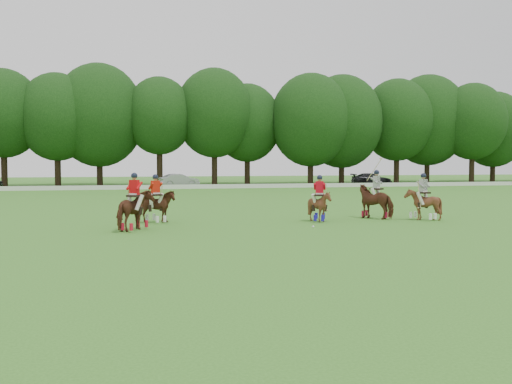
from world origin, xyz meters
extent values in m
plane|color=#357020|center=(0.00, 0.00, 0.00)|extent=(180.00, 180.00, 0.00)
cylinder|color=black|center=(-17.43, 48.92, 2.49)|extent=(0.70, 0.70, 4.98)
ellipsoid|color=black|center=(-17.43, 48.92, 8.28)|extent=(8.80, 8.80, 10.12)
cylinder|color=black|center=(-11.63, 48.49, 2.32)|extent=(0.70, 0.70, 4.64)
ellipsoid|color=black|center=(-11.63, 48.49, 7.95)|extent=(8.80, 8.80, 10.13)
cylinder|color=black|center=(-6.99, 49.52, 2.16)|extent=(0.70, 0.70, 4.31)
ellipsoid|color=black|center=(-6.99, 49.52, 8.31)|extent=(10.67, 10.67, 12.27)
cylinder|color=black|center=(-0.04, 48.00, 2.62)|extent=(0.70, 0.70, 5.24)
ellipsoid|color=black|center=(-0.04, 48.00, 8.26)|extent=(8.06, 8.06, 9.26)
cylinder|color=black|center=(6.63, 48.24, 2.59)|extent=(0.70, 0.70, 5.19)
ellipsoid|color=black|center=(6.63, 48.24, 8.75)|extent=(9.50, 9.50, 10.92)
cylinder|color=black|center=(11.06, 49.62, 2.24)|extent=(0.70, 0.70, 4.48)
ellipsoid|color=black|center=(11.06, 49.62, 7.71)|extent=(8.60, 8.60, 9.89)
cylinder|color=black|center=(18.54, 46.82, 2.11)|extent=(0.70, 0.70, 4.21)
ellipsoid|color=black|center=(18.54, 46.82, 8.00)|extent=(10.11, 10.11, 11.63)
cylinder|color=black|center=(23.25, 48.17, 2.03)|extent=(0.70, 0.70, 4.07)
ellipsoid|color=black|center=(23.25, 48.17, 7.99)|extent=(10.46, 10.46, 12.03)
cylinder|color=black|center=(31.16, 48.38, 2.40)|extent=(0.70, 0.70, 4.79)
ellipsoid|color=black|center=(31.16, 48.38, 8.35)|extent=(9.47, 9.47, 10.89)
cylinder|color=black|center=(36.59, 49.92, 2.22)|extent=(0.70, 0.70, 4.44)
ellipsoid|color=black|center=(36.59, 49.92, 8.51)|extent=(10.84, 10.84, 12.47)
cylinder|color=black|center=(41.42, 46.74, 2.43)|extent=(0.70, 0.70, 4.86)
ellipsoid|color=black|center=(41.42, 46.74, 8.21)|extent=(8.94, 8.94, 10.28)
cylinder|color=black|center=(46.86, 49.73, 1.95)|extent=(0.70, 0.70, 3.90)
ellipsoid|color=black|center=(46.86, 49.73, 7.38)|extent=(9.29, 9.29, 10.68)
cube|color=white|center=(0.00, 38.00, 0.22)|extent=(120.00, 0.10, 0.44)
imported|color=#9A9A9F|center=(1.65, 42.50, 0.73)|extent=(4.69, 2.66, 1.46)
imported|color=black|center=(24.83, 42.50, 0.71)|extent=(5.10, 2.56, 1.42)
imported|color=#532916|center=(-4.42, 2.52, 0.81)|extent=(1.76, 2.08, 1.62)
cube|color=black|center=(-4.42, 2.52, 1.40)|extent=(0.67, 0.71, 0.08)
cylinder|color=tan|center=(-4.67, 2.68, 1.32)|extent=(0.14, 0.19, 1.29)
imported|color=#532916|center=(-3.41, 5.23, 0.74)|extent=(1.82, 1.71, 1.48)
cube|color=black|center=(-3.41, 5.23, 1.28)|extent=(0.62, 0.68, 0.08)
cylinder|color=tan|center=(-3.13, 5.35, 1.20)|extent=(0.11, 0.21, 1.29)
imported|color=#532916|center=(3.99, 4.00, 0.71)|extent=(1.56, 1.63, 1.42)
cube|color=black|center=(3.99, 4.00, 1.23)|extent=(0.62, 0.69, 0.08)
cylinder|color=tan|center=(4.27, 3.89, 1.15)|extent=(0.11, 0.21, 1.29)
imported|color=#532916|center=(7.21, 4.76, 0.83)|extent=(1.95, 2.10, 1.67)
cube|color=black|center=(7.21, 4.76, 1.45)|extent=(0.70, 0.71, 0.08)
cylinder|color=tan|center=(6.98, 4.57, 2.37)|extent=(0.51, 0.61, 1.08)
imported|color=#532916|center=(8.99, 3.46, 0.75)|extent=(1.67, 1.74, 1.51)
cube|color=black|center=(8.99, 3.46, 1.31)|extent=(0.63, 0.69, 0.08)
cylinder|color=tan|center=(8.71, 3.34, 1.23)|extent=(0.11, 0.20, 1.29)
sphere|color=white|center=(2.89, 1.76, 0.04)|extent=(0.09, 0.09, 0.09)
camera|label=1|loc=(-5.14, -20.77, 2.75)|focal=40.00mm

